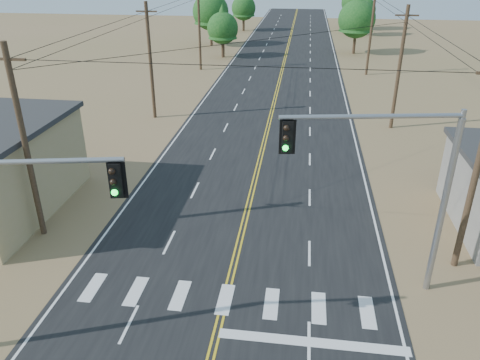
# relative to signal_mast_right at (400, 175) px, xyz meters

# --- Properties ---
(road) EXTENTS (15.00, 200.00, 0.02)m
(road) POSITION_rel_signal_mast_right_xyz_m (-6.78, 20.36, -5.60)
(road) COLOR black
(road) RESTS_ON ground
(utility_pole_left_near) EXTENTS (1.80, 0.30, 10.00)m
(utility_pole_left_near) POSITION_rel_signal_mast_right_xyz_m (-17.28, 2.36, -0.49)
(utility_pole_left_near) COLOR #4C3826
(utility_pole_left_near) RESTS_ON ground
(utility_pole_left_mid) EXTENTS (1.80, 0.30, 10.00)m
(utility_pole_left_mid) POSITION_rel_signal_mast_right_xyz_m (-17.28, 22.36, -0.49)
(utility_pole_left_mid) COLOR #4C3826
(utility_pole_left_mid) RESTS_ON ground
(utility_pole_left_far) EXTENTS (1.80, 0.30, 10.00)m
(utility_pole_left_far) POSITION_rel_signal_mast_right_xyz_m (-17.28, 42.36, -0.49)
(utility_pole_left_far) COLOR #4C3826
(utility_pole_left_far) RESTS_ON ground
(utility_pole_right_near) EXTENTS (1.80, 0.30, 10.00)m
(utility_pole_right_near) POSITION_rel_signal_mast_right_xyz_m (3.72, 2.36, -0.49)
(utility_pole_right_near) COLOR #4C3826
(utility_pole_right_near) RESTS_ON ground
(utility_pole_right_mid) EXTENTS (1.80, 0.30, 10.00)m
(utility_pole_right_mid) POSITION_rel_signal_mast_right_xyz_m (3.72, 22.36, -0.49)
(utility_pole_right_mid) COLOR #4C3826
(utility_pole_right_mid) RESTS_ON ground
(utility_pole_right_far) EXTENTS (1.80, 0.30, 10.00)m
(utility_pole_right_far) POSITION_rel_signal_mast_right_xyz_m (3.72, 42.36, -0.49)
(utility_pole_right_far) COLOR #4C3826
(utility_pole_right_far) RESTS_ON ground
(signal_mast_right) EXTENTS (6.95, 1.59, 8.27)m
(signal_mast_right) POSITION_rel_signal_mast_right_xyz_m (0.00, 0.00, 0.00)
(signal_mast_right) COLOR gray
(signal_mast_right) RESTS_ON ground
(tree_left_near) EXTENTS (4.42, 4.42, 7.37)m
(tree_left_near) POSITION_rel_signal_mast_right_xyz_m (-15.78, 50.83, -1.10)
(tree_left_near) COLOR #3F2D1E
(tree_left_near) RESTS_ON ground
(tree_left_mid) EXTENTS (5.74, 5.74, 9.57)m
(tree_left_mid) POSITION_rel_signal_mast_right_xyz_m (-19.28, 60.07, 0.25)
(tree_left_mid) COLOR #3F2D1E
(tree_left_mid) RESTS_ON ground
(tree_left_far) EXTENTS (4.64, 4.64, 7.73)m
(tree_left_far) POSITION_rel_signal_mast_right_xyz_m (-16.20, 77.26, -0.88)
(tree_left_far) COLOR #3F2D1E
(tree_left_far) RESTS_ON ground
(tree_right_near) EXTENTS (5.41, 5.41, 9.02)m
(tree_right_near) POSITION_rel_signal_mast_right_xyz_m (3.26, 56.13, -0.09)
(tree_right_near) COLOR #3F2D1E
(tree_right_near) RESTS_ON ground
(tree_right_mid) EXTENTS (4.80, 4.80, 8.00)m
(tree_right_mid) POSITION_rel_signal_mast_right_xyz_m (5.85, 74.34, -0.72)
(tree_right_mid) COLOR #3F2D1E
(tree_right_mid) RESTS_ON ground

